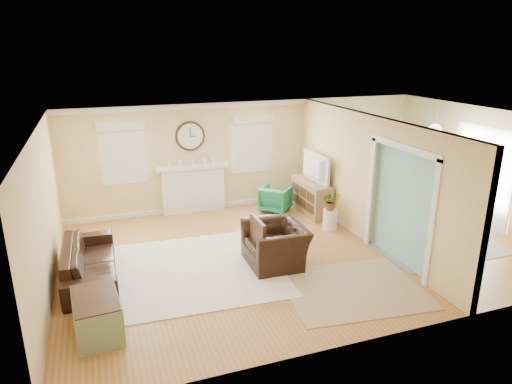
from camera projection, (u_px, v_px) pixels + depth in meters
floor at (299, 249)px, 9.10m from camera, size 9.00×9.00×0.00m
wall_back at (250, 154)px, 11.39m from camera, size 9.00×0.02×2.60m
wall_front at (397, 251)px, 6.01m from camera, size 9.00×0.02×2.60m
wall_left at (44, 215)px, 7.27m from camera, size 0.02×6.00×2.60m
wall_right at (485, 167)px, 10.13m from camera, size 0.02×6.00×2.60m
ceiling at (303, 119)px, 8.30m from camera, size 9.00×6.00×0.02m
partition at (362, 174)px, 9.42m from camera, size 0.17×6.00×2.60m
fireplace at (193, 188)px, 11.02m from camera, size 1.70×0.30×1.17m
wall_clock at (190, 136)px, 10.71m from camera, size 0.70×0.07×0.70m
window_left at (123, 149)px, 10.27m from camera, size 1.05×0.13×1.42m
window_right at (253, 140)px, 11.25m from camera, size 1.05×0.13×1.42m
french_doors at (482, 176)px, 10.18m from camera, size 0.06×1.70×2.20m
pendant at (435, 131)px, 9.38m from camera, size 0.30×0.30×0.55m
rug_cream at (186, 271)px, 8.22m from camera, size 3.48×3.05×0.02m
rug_jute at (352, 289)px, 7.62m from camera, size 2.44×2.08×0.01m
rug_grey at (413, 233)px, 9.87m from camera, size 2.48×3.10×0.01m
sofa at (90, 262)px, 7.89m from camera, size 0.87×2.18×0.63m
eames_chair at (275, 245)px, 8.41m from camera, size 1.04×1.18×0.76m
green_chair at (276, 199)px, 11.14m from camera, size 0.95×0.95×0.62m
trunk at (97, 315)px, 6.37m from camera, size 0.69×1.04×0.57m
credenza at (311, 197)px, 10.97m from camera, size 0.47×1.38×0.80m
tv at (312, 168)px, 10.74m from camera, size 0.20×1.16×0.67m
garden_stool at (330, 220)px, 10.03m from camera, size 0.31×0.31×0.46m
potted_plant at (331, 201)px, 9.89m from camera, size 0.43×0.39×0.42m
dining_table at (414, 221)px, 9.78m from camera, size 0.96×1.69×0.59m
dining_chair_n at (383, 195)px, 10.70m from camera, size 0.43×0.43×0.91m
dining_chair_s at (447, 228)px, 8.74m from camera, size 0.46×0.46×0.94m
dining_chair_w at (387, 213)px, 9.43m from camera, size 0.46×0.46×0.99m
dining_chair_e at (441, 204)px, 10.01m from camera, size 0.50×0.50×0.97m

